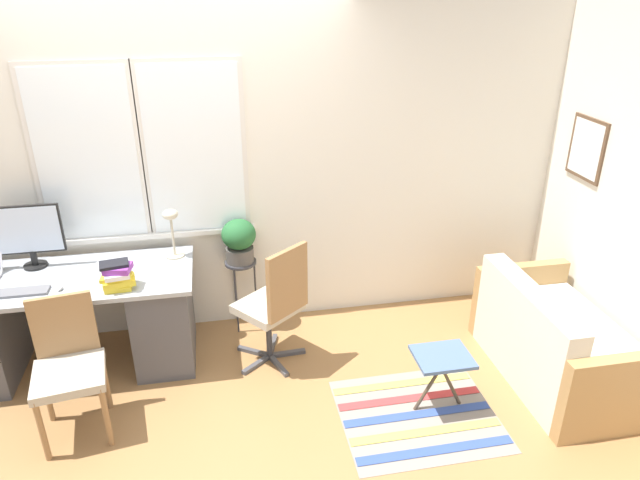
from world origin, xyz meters
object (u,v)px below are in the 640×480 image
(monitor, at_px, (28,233))
(book_stack, at_px, (118,276))
(desk_chair_wooden, at_px, (68,364))
(plant_stand, at_px, (241,269))
(potted_plant, at_px, (239,239))
(couch_loveseat, at_px, (556,344))
(mouse, at_px, (60,288))
(office_chair_swivel, at_px, (275,304))
(desk_lamp, at_px, (171,224))
(keyboard, at_px, (20,292))
(folding_stool, at_px, (442,361))

(monitor, xyz_separation_m, book_stack, (0.62, -0.44, -0.17))
(desk_chair_wooden, bearing_deg, plant_stand, 32.30)
(desk_chair_wooden, xyz_separation_m, potted_plant, (1.10, 0.96, 0.30))
(monitor, bearing_deg, couch_loveseat, -15.26)
(potted_plant, bearing_deg, mouse, -158.05)
(office_chair_swivel, distance_m, plant_stand, 0.58)
(mouse, relative_size, desk_lamp, 0.16)
(desk_lamp, bearing_deg, keyboard, -158.94)
(office_chair_swivel, bearing_deg, desk_chair_wooden, -20.77)
(desk_lamp, height_order, potted_plant, desk_lamp)
(monitor, distance_m, office_chair_swivel, 1.78)
(keyboard, xyz_separation_m, book_stack, (0.62, -0.05, 0.08))
(desk_lamp, xyz_separation_m, book_stack, (-0.34, -0.42, -0.16))
(monitor, xyz_separation_m, potted_plant, (1.44, 0.09, -0.21))
(couch_loveseat, xyz_separation_m, plant_stand, (-2.11, 1.07, 0.25))
(keyboard, xyz_separation_m, office_chair_swivel, (1.65, -0.06, -0.24))
(potted_plant, height_order, folding_stool, potted_plant)
(mouse, bearing_deg, potted_plant, 21.95)
(keyboard, distance_m, plant_stand, 1.54)
(book_stack, relative_size, office_chair_swivel, 0.23)
(desk_chair_wooden, relative_size, couch_loveseat, 0.68)
(plant_stand, relative_size, folding_stool, 1.40)
(desk_lamp, relative_size, folding_stool, 0.87)
(mouse, height_order, book_stack, book_stack)
(monitor, bearing_deg, keyboard, -90.10)
(plant_stand, height_order, potted_plant, potted_plant)
(book_stack, height_order, potted_plant, potted_plant)
(desk_chair_wooden, bearing_deg, mouse, 92.81)
(book_stack, relative_size, folding_stool, 0.54)
(office_chair_swivel, height_order, couch_loveseat, office_chair_swivel)
(monitor, distance_m, couch_loveseat, 3.76)
(book_stack, distance_m, plant_stand, 1.03)
(book_stack, bearing_deg, mouse, 172.85)
(office_chair_swivel, bearing_deg, potted_plant, -108.01)
(potted_plant, xyz_separation_m, folding_stool, (1.19, -1.23, -0.41))
(plant_stand, bearing_deg, desk_lamp, -166.95)
(book_stack, relative_size, desk_chair_wooden, 0.26)
(office_chair_swivel, relative_size, couch_loveseat, 0.75)
(monitor, distance_m, keyboard, 0.46)
(book_stack, height_order, office_chair_swivel, office_chair_swivel)
(couch_loveseat, relative_size, folding_stool, 3.07)
(plant_stand, bearing_deg, couch_loveseat, -26.75)
(couch_loveseat, relative_size, potted_plant, 3.70)
(couch_loveseat, bearing_deg, plant_stand, 63.25)
(desk_chair_wooden, bearing_deg, couch_loveseat, -10.59)
(mouse, distance_m, office_chair_swivel, 1.43)
(keyboard, bearing_deg, desk_lamp, 21.06)
(office_chair_swivel, height_order, folding_stool, office_chair_swivel)
(book_stack, bearing_deg, office_chair_swivel, -0.43)
(office_chair_swivel, bearing_deg, couch_loveseat, 125.98)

